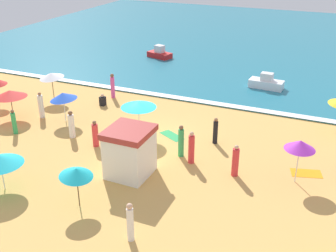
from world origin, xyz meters
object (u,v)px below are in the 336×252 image
Objects in this scene: beach_umbrella_3 at (300,145)px; beachgoer_1 at (71,125)px; beach_umbrella_5 at (10,94)px; beachgoer_10 at (113,86)px; beachgoer_2 at (14,122)px; beachgoer_3 at (191,148)px; beachgoer_5 at (103,100)px; lifeguard_cabana at (130,152)px; beach_umbrella_7 at (139,105)px; beachgoer_6 at (235,161)px; beachgoer_0 at (41,106)px; small_boat_1 at (266,83)px; beach_umbrella_1 at (51,75)px; beachgoer_8 at (181,142)px; beach_umbrella_6 at (76,172)px; beachgoer_7 at (130,222)px; beach_umbrella_4 at (63,96)px; small_boat_0 at (160,53)px; beachgoer_12 at (215,131)px; beachgoer_11 at (95,134)px.

beach_umbrella_3 is 13.40m from beachgoer_1.
beach_umbrella_5 is at bearing 170.83° from beachgoer_1.
beachgoer_2 is at bearing -107.04° from beachgoer_10.
beachgoer_3 is 10.31m from beachgoer_5.
lifeguard_cabana is at bearing -24.24° from beachgoer_1.
beach_umbrella_7 is 1.74× the size of beachgoer_6.
beachgoer_1 is at bearing -25.09° from beachgoer_0.
beachgoer_1 is at bearing -124.37° from small_boat_1.
beach_umbrella_7 is at bearing 0.94° from beachgoer_0.
beach_umbrella_1 is 1.34× the size of beachgoer_8.
beach_umbrella_1 is at bearing 83.83° from beach_umbrella_5.
beach_umbrella_6 is 2.35× the size of beachgoer_5.
beachgoer_1 reaches higher than beachgoer_5.
lifeguard_cabana is at bearing -16.92° from beach_umbrella_5.
beachgoer_7 is at bearing -65.14° from beach_umbrella_7.
lifeguard_cabana is 8.30m from beach_umbrella_4.
beach_umbrella_4 is 2.75× the size of beachgoer_5.
beach_umbrella_3 is 1.34× the size of beachgoer_1.
beach_umbrella_3 reaches higher than beachgoer_1.
beachgoer_0 is at bearing 155.41° from lifeguard_cabana.
beachgoer_7 is at bearing -68.08° from small_boat_0.
beachgoer_0 is 0.95× the size of beachgoer_10.
beachgoer_1 reaches higher than beachgoer_12.
beachgoer_8 is 0.68× the size of small_boat_1.
beachgoer_0 is at bearing -175.27° from beachgoer_12.
beach_umbrella_3 reaches higher than beachgoer_0.
lifeguard_cabana reaches higher than beach_umbrella_3.
beach_umbrella_6 reaches higher than beachgoer_10.
beach_umbrella_4 is 4.50m from beachgoer_11.
beachgoer_5 is 9.40m from beachgoer_8.
beach_umbrella_7 is 7.92m from beachgoer_2.
beach_umbrella_6 reaches higher than beachgoer_0.
beach_umbrella_4 is 9.86m from beach_umbrella_6.
lifeguard_cabana is 1.48× the size of beachgoer_6.
beachgoer_7 is 1.10× the size of beachgoer_11.
beachgoer_11 reaches higher than small_boat_1.
lifeguard_cabana reaches higher than beachgoer_5.
lifeguard_cabana is 1.58× the size of beachgoer_12.
beachgoer_10 is at bearing 156.00° from beachgoer_12.
beachgoer_12 is (9.48, -4.22, -0.14)m from beachgoer_10.
beachgoer_3 is (-5.52, -0.27, -1.21)m from beach_umbrella_3.
beachgoer_3 is 1.15× the size of beachgoer_11.
beachgoer_6 is at bearing -8.52° from beachgoer_0.
beachgoer_6 is 0.65× the size of small_boat_0.
beachgoer_1 is (5.03, -4.77, -1.09)m from beach_umbrella_1.
beachgoer_3 is (7.82, -0.03, 0.06)m from beachgoer_1.
small_boat_0 is at bearing 96.31° from beachgoer_10.
beachgoer_7 is at bearing -48.37° from beachgoer_11.
beachgoer_6 is (10.36, -0.37, -0.00)m from beachgoer_1.
beach_umbrella_7 is at bearing 161.54° from beachgoer_6.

